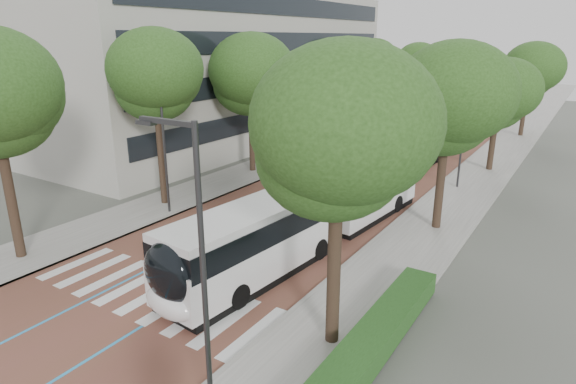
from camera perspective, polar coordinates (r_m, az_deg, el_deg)
name	(u,v)px	position (r m, az deg, el deg)	size (l,w,h in m)	color
ground	(130,304)	(19.99, -18.19, -12.46)	(160.00, 160.00, 0.00)	#51544C
road	(435,135)	(53.26, 17.00, 6.51)	(11.00, 140.00, 0.02)	brown
sidewalk_left	(369,127)	(55.68, 9.55, 7.56)	(4.00, 140.00, 0.12)	gray
sidewalk_right	(512,142)	(51.79, 24.99, 5.37)	(4.00, 140.00, 0.12)	gray
kerb_left	(385,129)	(54.98, 11.37, 7.33)	(0.20, 140.00, 0.14)	gray
kerb_right	(491,140)	(52.06, 22.93, 5.69)	(0.20, 140.00, 0.14)	gray
zebra_crossing	(154,293)	(20.38, -15.65, -11.50)	(10.55, 3.60, 0.01)	silver
lane_line_left	(420,133)	(53.69, 15.36, 6.76)	(0.12, 126.00, 0.01)	#2991D1
lane_line_right	(450,136)	(52.86, 18.67, 6.29)	(0.12, 126.00, 0.01)	#2991D1
office_building	(215,66)	(51.02, -8.62, 14.55)	(18.11, 40.00, 14.00)	#A19F95
hedge	(343,378)	(14.79, 6.53, -21.09)	(1.20, 14.00, 0.80)	#1D4116
streetlight_near	(197,260)	(11.57, -10.74, -7.94)	(1.82, 0.20, 8.00)	#2F2F31
streetlight_far	(462,117)	(33.64, 19.92, 8.32)	(1.82, 0.20, 8.00)	#2F2F31
lamp_post_left	(164,144)	(27.83, -14.47, 5.54)	(0.14, 0.14, 8.00)	#2F2F31
trees_left	(302,75)	(41.76, 1.70, 13.69)	(6.20, 60.90, 9.79)	black
trees_right	(484,93)	(33.70, 22.20, 10.76)	(5.94, 47.70, 9.24)	black
lead_bus	(309,216)	(23.06, 2.50, -2.88)	(4.19, 18.55, 3.20)	black
bus_queued_0	(405,151)	(37.35, 13.73, 4.73)	(2.80, 12.45, 3.20)	silver
bus_queued_1	(447,126)	(49.40, 18.29, 7.46)	(3.06, 12.50, 3.20)	silver
bus_queued_2	(481,109)	(62.27, 21.88, 9.08)	(2.60, 12.41, 3.20)	silver
bus_queued_3	(500,98)	(75.27, 23.84, 10.16)	(3.08, 12.50, 3.20)	silver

